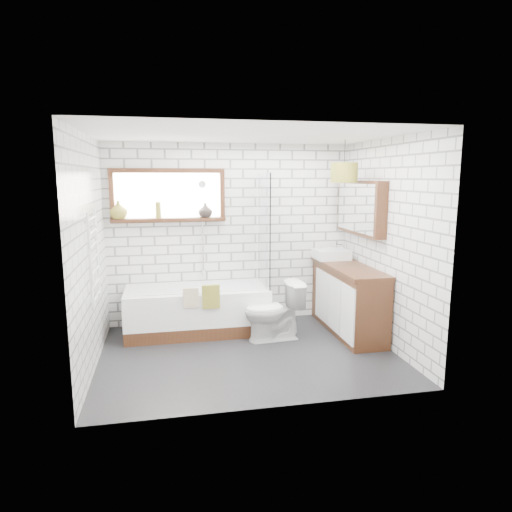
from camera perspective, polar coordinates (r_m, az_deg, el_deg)
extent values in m
cube|color=black|center=(5.49, -1.00, -12.10)|extent=(3.40, 2.60, 0.01)
cube|color=white|center=(5.11, -1.09, 14.98)|extent=(3.40, 2.60, 0.01)
cube|color=white|center=(6.43, -3.15, 2.72)|extent=(3.40, 0.01, 2.50)
cube|color=white|center=(3.90, 2.43, -1.99)|extent=(3.40, 0.01, 2.50)
cube|color=white|center=(5.13, -20.12, 0.30)|extent=(0.01, 2.60, 2.50)
cube|color=white|center=(5.71, 16.04, 1.44)|extent=(0.01, 2.60, 2.50)
cube|color=#351B0E|center=(6.27, -10.91, 7.43)|extent=(1.52, 0.16, 0.68)
cube|color=white|center=(5.13, -19.59, -0.23)|extent=(0.06, 0.52, 1.00)
cube|color=#351B0E|center=(6.17, 12.95, 5.92)|extent=(0.16, 1.20, 0.70)
cylinder|color=silver|center=(6.33, -6.69, 3.47)|extent=(0.02, 0.02, 1.30)
cube|color=white|center=(6.16, -7.36, -6.68)|extent=(1.86, 0.82, 0.60)
cube|color=white|center=(6.08, 1.01, 3.29)|extent=(0.02, 0.72, 1.50)
cube|color=olive|center=(5.71, -5.66, -5.08)|extent=(0.22, 0.06, 0.30)
cube|color=tan|center=(5.69, -8.13, -5.18)|extent=(0.19, 0.05, 0.25)
cube|color=#351B0E|center=(6.21, 11.42, -5.25)|extent=(0.51, 1.58, 0.90)
cube|color=white|center=(6.53, 9.39, 0.22)|extent=(0.46, 0.40, 0.13)
cylinder|color=silver|center=(6.58, 10.71, 0.75)|extent=(0.03, 0.03, 0.15)
imported|color=white|center=(5.81, 2.21, -6.90)|extent=(0.47, 0.76, 0.75)
imported|color=olive|center=(6.28, -16.81, 5.35)|extent=(0.26, 0.26, 0.24)
imported|color=black|center=(6.28, -6.35, 5.53)|extent=(0.25, 0.25, 0.20)
cylinder|color=olive|center=(6.25, -12.11, 5.44)|extent=(0.08, 0.08, 0.22)
cylinder|color=olive|center=(5.86, 10.96, 10.20)|extent=(0.33, 0.33, 0.25)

